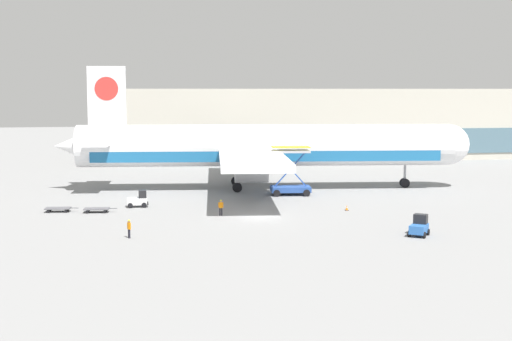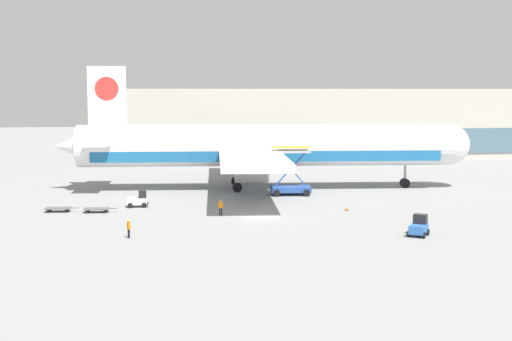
{
  "view_description": "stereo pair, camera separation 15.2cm",
  "coord_description": "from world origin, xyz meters",
  "px_view_note": "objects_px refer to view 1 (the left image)",
  "views": [
    {
      "loc": [
        -13.68,
        -74.9,
        13.78
      ],
      "look_at": [
        1.56,
        10.06,
        4.0
      ],
      "focal_mm": 50.0,
      "sensor_mm": 36.0,
      "label": 1
    },
    {
      "loc": [
        -13.53,
        -74.92,
        13.78
      ],
      "look_at": [
        1.56,
        10.06,
        4.0
      ],
      "focal_mm": 50.0,
      "sensor_mm": 36.0,
      "label": 2
    }
  ],
  "objects_px": {
    "scissor_lift_loader": "(290,177)",
    "baggage_dolly_second": "(97,209)",
    "traffic_cone_near": "(347,208)",
    "baggage_dolly_lead": "(58,209)",
    "baggage_tug_foreground": "(139,200)",
    "ground_crew_far": "(221,206)",
    "baggage_tug_mid": "(419,227)",
    "airplane_main": "(260,147)",
    "ground_crew_near": "(129,227)"
  },
  "relations": [
    {
      "from": "baggage_tug_foreground",
      "to": "traffic_cone_near",
      "type": "height_order",
      "value": "baggage_tug_foreground"
    },
    {
      "from": "baggage_tug_mid",
      "to": "baggage_dolly_lead",
      "type": "relative_size",
      "value": 0.75
    },
    {
      "from": "scissor_lift_loader",
      "to": "baggage_dolly_lead",
      "type": "bearing_deg",
      "value": -157.4
    },
    {
      "from": "airplane_main",
      "to": "scissor_lift_loader",
      "type": "bearing_deg",
      "value": -60.04
    },
    {
      "from": "baggage_tug_foreground",
      "to": "ground_crew_far",
      "type": "xyz_separation_m",
      "value": [
        8.84,
        -7.51,
        0.17
      ]
    },
    {
      "from": "airplane_main",
      "to": "ground_crew_far",
      "type": "distance_m",
      "value": 22.55
    },
    {
      "from": "traffic_cone_near",
      "to": "ground_crew_far",
      "type": "bearing_deg",
      "value": -176.78
    },
    {
      "from": "airplane_main",
      "to": "baggage_tug_foreground",
      "type": "relative_size",
      "value": 23.55
    },
    {
      "from": "baggage_tug_foreground",
      "to": "ground_crew_far",
      "type": "height_order",
      "value": "baggage_tug_foreground"
    },
    {
      "from": "scissor_lift_loader",
      "to": "baggage_tug_mid",
      "type": "height_order",
      "value": "scissor_lift_loader"
    },
    {
      "from": "baggage_dolly_second",
      "to": "traffic_cone_near",
      "type": "bearing_deg",
      "value": -2.13
    },
    {
      "from": "ground_crew_far",
      "to": "traffic_cone_near",
      "type": "relative_size",
      "value": 2.95
    },
    {
      "from": "baggage_tug_mid",
      "to": "baggage_dolly_second",
      "type": "distance_m",
      "value": 35.95
    },
    {
      "from": "baggage_dolly_second",
      "to": "traffic_cone_near",
      "type": "distance_m",
      "value": 28.5
    },
    {
      "from": "airplane_main",
      "to": "baggage_dolly_lead",
      "type": "height_order",
      "value": "airplane_main"
    },
    {
      "from": "baggage_dolly_lead",
      "to": "ground_crew_far",
      "type": "distance_m",
      "value": 18.78
    },
    {
      "from": "baggage_tug_foreground",
      "to": "baggage_dolly_lead",
      "type": "xyz_separation_m",
      "value": [
        -9.06,
        -1.89,
        -0.49
      ]
    },
    {
      "from": "ground_crew_far",
      "to": "baggage_dolly_second",
      "type": "bearing_deg",
      "value": 173.29
    },
    {
      "from": "baggage_tug_mid",
      "to": "baggage_dolly_lead",
      "type": "xyz_separation_m",
      "value": [
        -35.06,
        19.77,
        -0.49
      ]
    },
    {
      "from": "ground_crew_near",
      "to": "scissor_lift_loader",
      "type": "bearing_deg",
      "value": -64.94
    },
    {
      "from": "baggage_tug_foreground",
      "to": "airplane_main",
      "type": "bearing_deg",
      "value": 37.23
    },
    {
      "from": "baggage_tug_foreground",
      "to": "baggage_dolly_second",
      "type": "distance_m",
      "value": 5.62
    },
    {
      "from": "scissor_lift_loader",
      "to": "baggage_dolly_second",
      "type": "distance_m",
      "value": 26.41
    },
    {
      "from": "airplane_main",
      "to": "baggage_tug_mid",
      "type": "height_order",
      "value": "airplane_main"
    },
    {
      "from": "baggage_tug_foreground",
      "to": "traffic_cone_near",
      "type": "bearing_deg",
      "value": -15.78
    },
    {
      "from": "baggage_dolly_second",
      "to": "traffic_cone_near",
      "type": "xyz_separation_m",
      "value": [
        28.26,
        -3.68,
        -0.1
      ]
    },
    {
      "from": "airplane_main",
      "to": "baggage_tug_mid",
      "type": "relative_size",
      "value": 20.66
    },
    {
      "from": "traffic_cone_near",
      "to": "baggage_dolly_lead",
      "type": "bearing_deg",
      "value": 171.62
    },
    {
      "from": "baggage_tug_mid",
      "to": "baggage_dolly_lead",
      "type": "height_order",
      "value": "baggage_tug_mid"
    },
    {
      "from": "baggage_dolly_lead",
      "to": "ground_crew_near",
      "type": "relative_size",
      "value": 2.13
    },
    {
      "from": "baggage_tug_mid",
      "to": "ground_crew_far",
      "type": "height_order",
      "value": "baggage_tug_mid"
    },
    {
      "from": "airplane_main",
      "to": "ground_crew_near",
      "type": "height_order",
      "value": "airplane_main"
    },
    {
      "from": "baggage_tug_foreground",
      "to": "baggage_tug_mid",
      "type": "distance_m",
      "value": 33.84
    },
    {
      "from": "baggage_tug_foreground",
      "to": "baggage_tug_mid",
      "type": "xyz_separation_m",
      "value": [
        26.0,
        -21.66,
        0.0
      ]
    },
    {
      "from": "baggage_dolly_second",
      "to": "ground_crew_near",
      "type": "distance_m",
      "value": 15.38
    },
    {
      "from": "baggage_tug_foreground",
      "to": "traffic_cone_near",
      "type": "relative_size",
      "value": 4.1
    },
    {
      "from": "baggage_dolly_lead",
      "to": "ground_crew_far",
      "type": "xyz_separation_m",
      "value": [
        17.9,
        -5.63,
        0.65
      ]
    },
    {
      "from": "baggage_dolly_second",
      "to": "baggage_tug_mid",
      "type": "bearing_deg",
      "value": -25.97
    },
    {
      "from": "scissor_lift_loader",
      "to": "baggage_tug_foreground",
      "type": "bearing_deg",
      "value": -155.55
    },
    {
      "from": "baggage_tug_mid",
      "to": "scissor_lift_loader",
      "type": "bearing_deg",
      "value": 48.41
    },
    {
      "from": "baggage_tug_foreground",
      "to": "ground_crew_far",
      "type": "bearing_deg",
      "value": -40.29
    },
    {
      "from": "baggage_tug_foreground",
      "to": "ground_crew_far",
      "type": "distance_m",
      "value": 11.6
    },
    {
      "from": "ground_crew_far",
      "to": "baggage_tug_mid",
      "type": "bearing_deg",
      "value": -27.82
    },
    {
      "from": "scissor_lift_loader",
      "to": "ground_crew_far",
      "type": "distance_m",
      "value": 17.8
    },
    {
      "from": "scissor_lift_loader",
      "to": "ground_crew_far",
      "type": "height_order",
      "value": "scissor_lift_loader"
    },
    {
      "from": "baggage_tug_foreground",
      "to": "baggage_dolly_second",
      "type": "bearing_deg",
      "value": -147.45
    },
    {
      "from": "scissor_lift_loader",
      "to": "ground_crew_near",
      "type": "distance_m",
      "value": 32.18
    },
    {
      "from": "scissor_lift_loader",
      "to": "baggage_dolly_second",
      "type": "height_order",
      "value": "scissor_lift_loader"
    },
    {
      "from": "airplane_main",
      "to": "ground_crew_near",
      "type": "xyz_separation_m",
      "value": [
        -18.21,
        -30.87,
        -4.8
      ]
    },
    {
      "from": "airplane_main",
      "to": "ground_crew_near",
      "type": "distance_m",
      "value": 36.16
    }
  ]
}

